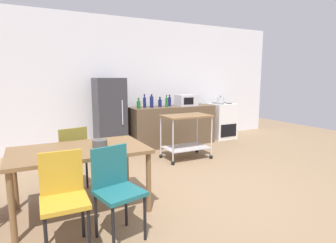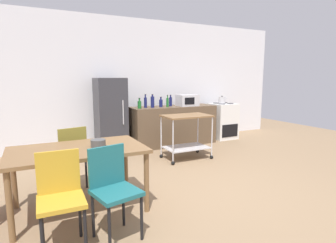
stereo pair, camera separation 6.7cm
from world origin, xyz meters
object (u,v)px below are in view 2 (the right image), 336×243
object	(u,v)px
dining_table	(78,155)
bottle_sesame_oil	(145,102)
kitchen_cart	(186,129)
bottle_hot_sauce	(167,102)
stove_oven	(223,121)
bottle_soy_sauce	(171,101)
chair_mustard	(60,194)
bottle_wine	(139,104)
bottle_olive_oil	(161,103)
fruit_bowl	(98,143)
bottle_soda	(152,102)
kettle	(222,100)
refrigerator	(111,115)
chair_olive	(70,153)
chair_teal	(113,186)
microwave	(187,100)

from	to	relation	value
dining_table	bottle_sesame_oil	world-z (taller)	bottle_sesame_oil
kitchen_cart	bottle_hot_sauce	xyz separation A→B (m)	(0.12, 1.06, 0.44)
stove_oven	bottle_soy_sauce	bearing A→B (deg)	179.01
dining_table	chair_mustard	xyz separation A→B (m)	(-0.26, -0.68, -0.15)
bottle_wine	bottle_soy_sauce	bearing A→B (deg)	9.86
stove_oven	bottle_olive_oil	bearing A→B (deg)	-178.90
bottle_wine	bottle_sesame_oil	world-z (taller)	bottle_sesame_oil
bottle_wine	bottle_olive_oil	world-z (taller)	bottle_olive_oil
stove_oven	bottle_sesame_oil	distance (m)	2.22
kitchen_cart	bottle_hot_sauce	size ratio (longest dim) A/B	3.37
bottle_sesame_oil	fruit_bowl	bearing A→B (deg)	-122.82
dining_table	bottle_wine	bearing A→B (deg)	54.83
chair_mustard	bottle_olive_oil	distance (m)	3.95
bottle_hot_sauce	bottle_soy_sauce	size ratio (longest dim) A/B	1.03
bottle_soda	fruit_bowl	size ratio (longest dim) A/B	1.70
bottle_hot_sauce	fruit_bowl	size ratio (longest dim) A/B	1.56
fruit_bowl	kettle	xyz separation A→B (m)	(3.60, 2.36, 0.21)
refrigerator	fruit_bowl	size ratio (longest dim) A/B	8.98
dining_table	stove_oven	world-z (taller)	stove_oven
bottle_soda	chair_olive	bearing A→B (deg)	-139.67
chair_olive	bottle_soy_sauce	distance (m)	3.05
bottle_wine	bottle_soda	xyz separation A→B (m)	(0.33, 0.06, 0.04)
bottle_hot_sauce	bottle_soda	bearing A→B (deg)	172.68
dining_table	chair_teal	distance (m)	0.76
stove_oven	fruit_bowl	bearing A→B (deg)	-146.51
chair_teal	bottle_olive_oil	distance (m)	3.70
chair_olive	bottle_olive_oil	world-z (taller)	bottle_olive_oil
chair_mustard	refrigerator	xyz separation A→B (m)	(1.31, 3.19, 0.26)
stove_oven	kettle	distance (m)	0.57
fruit_bowl	kettle	bearing A→B (deg)	33.27
stove_oven	bottle_hot_sauce	distance (m)	1.74
fruit_bowl	bottle_soda	bearing A→B (deg)	54.26
bottle_sesame_oil	bottle_soy_sauce	distance (m)	0.64
kitchen_cart	bottle_soda	distance (m)	1.22
stove_oven	refrigerator	distance (m)	2.92
bottle_soda	bottle_sesame_oil	bearing A→B (deg)	162.53
bottle_soda	bottle_hot_sauce	bearing A→B (deg)	-7.32
bottle_soda	kettle	distance (m)	1.87
bottle_sesame_oil	bottle_hot_sauce	bearing A→B (deg)	-10.44
bottle_wine	microwave	world-z (taller)	microwave
dining_table	refrigerator	size ratio (longest dim) A/B	0.97
refrigerator	microwave	size ratio (longest dim) A/B	3.37
refrigerator	microwave	distance (m)	1.81
refrigerator	bottle_wine	distance (m)	0.65
bottle_soy_sauce	kettle	bearing A→B (deg)	-5.15
bottle_soda	bottle_soy_sauce	bearing A→B (deg)	9.89
bottle_olive_oil	chair_teal	bearing A→B (deg)	-122.29
chair_olive	microwave	world-z (taller)	microwave
fruit_bowl	chair_teal	bearing A→B (deg)	-91.52
stove_oven	fruit_bowl	world-z (taller)	stove_oven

